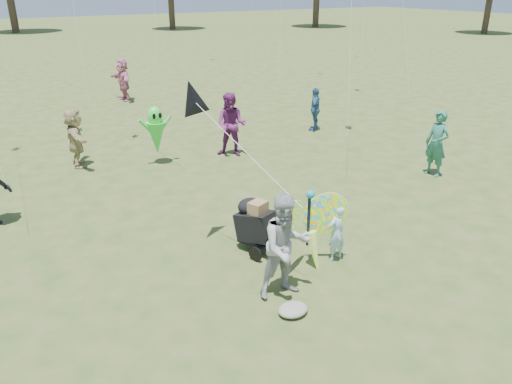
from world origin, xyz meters
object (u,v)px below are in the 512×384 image
crowd_j (123,80)px  crowd_e (231,125)px  crowd_c (315,109)px  alien_kite (156,132)px  crowd_f (437,144)px  butterfly_kite (311,229)px  crowd_d (76,138)px  child_girl (336,233)px  jogging_stroller (255,222)px  adult_man (286,247)px

crowd_j → crowd_e: bearing=-2.4°
crowd_c → alien_kite: 6.28m
crowd_j → crowd_f: bearing=12.7°
crowd_j → butterfly_kite: size_ratio=1.06×
crowd_d → child_girl: bearing=-151.7°
crowd_c → jogging_stroller: bearing=2.5°
crowd_f → crowd_j: 14.64m
crowd_j → crowd_c: bearing=22.5°
crowd_j → alien_kite: (-1.85, -9.05, 0.03)m
crowd_c → crowd_j: 9.58m
crowd_e → crowd_c: bearing=59.1°
adult_man → butterfly_kite: (0.92, 0.51, -0.14)m
adult_man → jogging_stroller: adult_man is taller
child_girl → crowd_e: 6.78m
crowd_e → alien_kite: bearing=-146.1°
child_girl → crowd_j: size_ratio=0.62×
crowd_e → jogging_stroller: (-2.46, -5.49, -0.37)m
adult_man → crowd_j: crowd_j is taller
alien_kite → child_girl: bearing=-82.6°
child_girl → jogging_stroller: bearing=-51.9°
child_girl → butterfly_kite: bearing=-11.2°
crowd_c → crowd_d: 8.35m
crowd_e → jogging_stroller: size_ratio=1.73×
crowd_j → butterfly_kite: bearing=-10.2°
child_girl → crowd_f: 5.78m
crowd_d → adult_man: bearing=-162.1°
crowd_e → crowd_f: crowd_e is taller
jogging_stroller → crowd_e: bearing=45.2°
alien_kite → crowd_e: bearing=-11.2°
crowd_f → alien_kite: 7.96m
crowd_c → crowd_d: bearing=-45.9°
crowd_c → alien_kite: (-6.25, -0.54, 0.19)m
crowd_d → crowd_e: size_ratio=0.88×
crowd_e → butterfly_kite: 6.87m
crowd_e → child_girl: bearing=-56.2°
crowd_j → crowd_d: bearing=-30.9°
crowd_c → child_girl: bearing=12.5°
crowd_c → crowd_d: size_ratio=0.90×
crowd_c → crowd_j: bearing=-105.2°
jogging_stroller → butterfly_kite: butterfly_kite is taller
adult_man → crowd_f: size_ratio=1.01×
crowd_j → jogging_stroller: crowd_j is taller
jogging_stroller → crowd_j: bearing=61.6°
crowd_f → jogging_stroller: 6.56m
crowd_e → crowd_j: size_ratio=1.05×
child_girl → crowd_f: bearing=-164.3°
crowd_c → butterfly_kite: bearing=9.4°
crowd_f → alien_kite: (-6.27, 4.90, 0.05)m
jogging_stroller → butterfly_kite: 1.24m
crowd_j → alien_kite: crowd_j is taller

